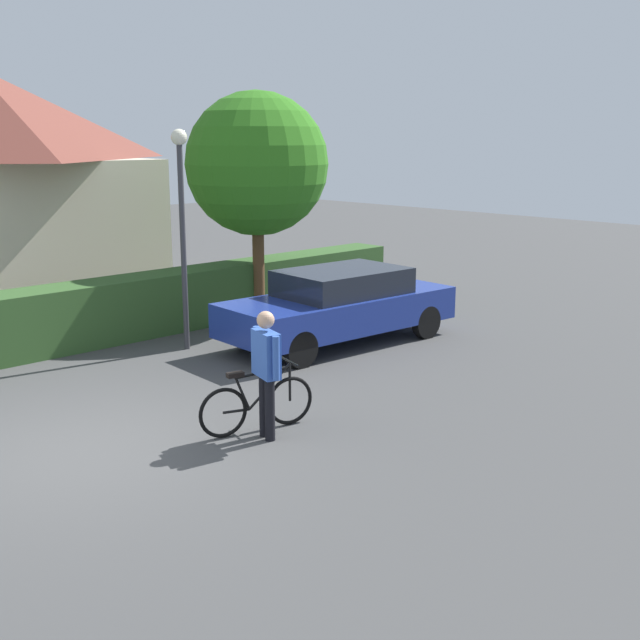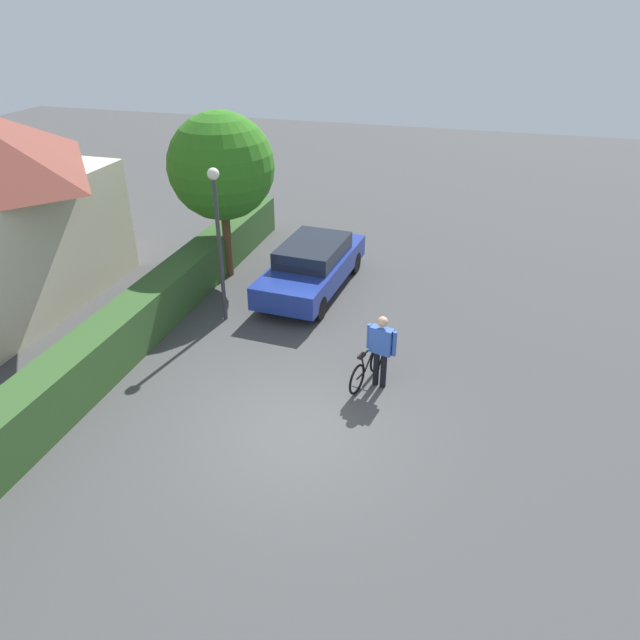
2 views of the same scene
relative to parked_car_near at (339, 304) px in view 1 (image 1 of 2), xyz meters
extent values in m
plane|color=#424242|center=(-6.04, -1.53, -0.74)|extent=(60.00, 60.00, 0.00)
cube|color=navy|center=(-0.02, 0.00, -0.12)|extent=(4.66, 2.05, 0.61)
cube|color=#1E232D|center=(0.07, 0.00, 0.42)|extent=(2.39, 1.69, 0.47)
cylinder|color=black|center=(1.57, 0.69, -0.42)|extent=(0.64, 0.22, 0.63)
cylinder|color=black|center=(1.47, -0.89, -0.42)|extent=(0.64, 0.22, 0.63)
cylinder|color=black|center=(-1.52, 0.89, -0.42)|extent=(0.64, 0.22, 0.63)
cylinder|color=black|center=(-1.62, -0.68, -0.42)|extent=(0.64, 0.22, 0.63)
torus|color=black|center=(-3.55, -2.56, -0.41)|extent=(0.66, 0.21, 0.67)
torus|color=black|center=(-4.48, -2.33, -0.41)|extent=(0.66, 0.21, 0.67)
cylinder|color=black|center=(-3.84, -2.49, -0.16)|extent=(0.61, 0.19, 0.56)
cylinder|color=black|center=(-4.22, -2.39, -0.19)|extent=(0.22, 0.09, 0.48)
cylinder|color=black|center=(-3.95, -2.46, 0.05)|extent=(0.72, 0.22, 0.08)
cylinder|color=black|center=(-4.30, -2.37, -0.41)|extent=(0.37, 0.13, 0.05)
cylinder|color=black|center=(-3.55, -2.56, -0.15)|extent=(0.04, 0.04, 0.52)
cube|color=black|center=(-4.31, -2.37, 0.08)|extent=(0.24, 0.15, 0.06)
cylinder|color=black|center=(-3.55, -2.56, 0.14)|extent=(0.15, 0.49, 0.03)
cylinder|color=black|center=(-4.07, -2.65, -0.33)|extent=(0.13, 0.13, 0.83)
cylinder|color=black|center=(-4.11, -2.81, -0.33)|extent=(0.13, 0.13, 0.83)
cube|color=#3359B2|center=(-4.09, -2.73, 0.38)|extent=(0.32, 0.52, 0.59)
sphere|color=tan|center=(-4.09, -2.73, 0.82)|extent=(0.22, 0.22, 0.22)
cylinder|color=#3359B2|center=(-4.01, -2.45, 0.39)|extent=(0.09, 0.09, 0.56)
cylinder|color=#3359B2|center=(-4.17, -3.01, 0.39)|extent=(0.09, 0.09, 0.56)
cylinder|color=#38383D|center=(-2.28, 1.65, 1.08)|extent=(0.10, 0.10, 3.65)
sphere|color=#F2EDCC|center=(-2.28, 1.65, 3.03)|extent=(0.28, 0.28, 0.28)
cylinder|color=brown|center=(0.28, 2.67, 0.44)|extent=(0.25, 0.25, 2.36)
sphere|color=#2E721B|center=(0.28, 2.67, 2.49)|extent=(2.93, 2.93, 2.93)
camera|label=1|loc=(-10.29, -10.10, 3.04)|focal=44.62mm
camera|label=2|loc=(-14.43, -4.42, 6.64)|focal=33.14mm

